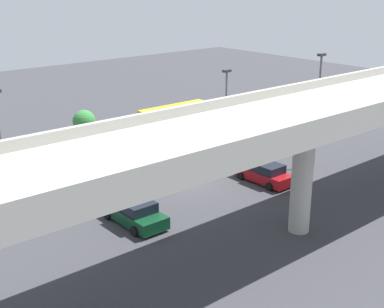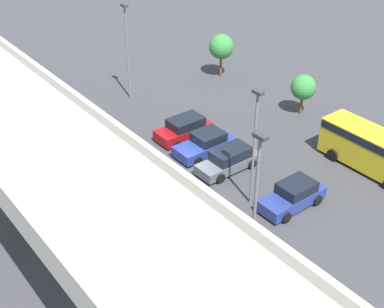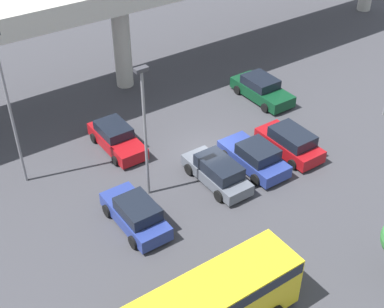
{
  "view_description": "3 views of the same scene",
  "coord_description": "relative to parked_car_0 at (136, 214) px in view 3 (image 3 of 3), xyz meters",
  "views": [
    {
      "loc": [
        23.95,
        29.09,
        14.75
      ],
      "look_at": [
        0.41,
        1.34,
        2.57
      ],
      "focal_mm": 50.0,
      "sensor_mm": 36.0,
      "label": 1
    },
    {
      "loc": [
        -24.15,
        18.7,
        20.54
      ],
      "look_at": [
        -1.25,
        0.93,
        2.44
      ],
      "focal_mm": 50.0,
      "sensor_mm": 36.0,
      "label": 2
    },
    {
      "loc": [
        -16.03,
        -20.96,
        19.45
      ],
      "look_at": [
        -1.6,
        -0.18,
        0.88
      ],
      "focal_mm": 50.0,
      "sensor_mm": 36.0,
      "label": 3
    }
  ],
  "objects": [
    {
      "name": "lamp_post_by_overpass",
      "position": [
        1.85,
        1.85,
        3.82
      ],
      "size": [
        0.7,
        0.35,
        7.79
      ],
      "color": "slate",
      "rests_on": "ground_plane"
    },
    {
      "name": "parked_car_5",
      "position": [
        13.87,
        6.25,
        -0.03
      ],
      "size": [
        2.23,
        4.88,
        1.57
      ],
      "rotation": [
        0.0,
        0.0,
        -1.57
      ],
      "color": "#0C381E",
      "rests_on": "ground_plane"
    },
    {
      "name": "parked_car_4",
      "position": [
        10.94,
        0.2,
        0.01
      ],
      "size": [
        2.14,
        4.38,
        1.61
      ],
      "rotation": [
        0.0,
        0.0,
        1.57
      ],
      "color": "maroon",
      "rests_on": "ground_plane"
    },
    {
      "name": "parked_car_0",
      "position": [
        0.0,
        0.0,
        0.0
      ],
      "size": [
        2.07,
        4.5,
        1.63
      ],
      "rotation": [
        0.0,
        0.0,
        1.57
      ],
      "color": "navy",
      "rests_on": "ground_plane"
    },
    {
      "name": "lamp_post_mid_lot",
      "position": [
        -3.38,
        6.83,
        4.49
      ],
      "size": [
        0.7,
        0.35,
        9.1
      ],
      "color": "slate",
      "rests_on": "ground_plane"
    },
    {
      "name": "ground_plane",
      "position": [
        6.84,
        2.68,
        -0.76
      ],
      "size": [
        113.3,
        113.3,
        0.0
      ],
      "primitive_type": "plane",
      "color": "#38383D"
    },
    {
      "name": "parked_car_3",
      "position": [
        8.22,
        0.33,
        -0.02
      ],
      "size": [
        2.23,
        4.56,
        1.6
      ],
      "rotation": [
        0.0,
        0.0,
        1.57
      ],
      "color": "navy",
      "rests_on": "ground_plane"
    },
    {
      "name": "parked_car_1",
      "position": [
        2.48,
        6.74,
        -0.05
      ],
      "size": [
        2.07,
        4.67,
        1.53
      ],
      "rotation": [
        0.0,
        0.0,
        -1.57
      ],
      "color": "maroon",
      "rests_on": "ground_plane"
    },
    {
      "name": "parked_car_2",
      "position": [
        5.54,
        0.43,
        -0.0
      ],
      "size": [
        2.0,
        4.65,
        1.57
      ],
      "rotation": [
        0.0,
        0.0,
        1.57
      ],
      "color": "#515660",
      "rests_on": "ground_plane"
    },
    {
      "name": "shuttle_bus",
      "position": [
        -0.44,
        -7.33,
        0.91
      ],
      "size": [
        7.56,
        2.62,
        2.81
      ],
      "rotation": [
        0.0,
        0.0,
        3.14
      ],
      "color": "gold",
      "rests_on": "ground_plane"
    }
  ]
}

